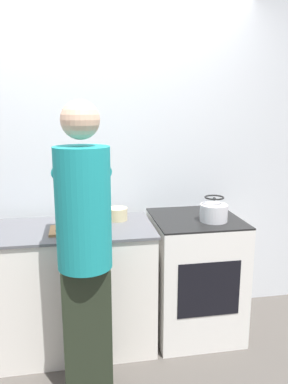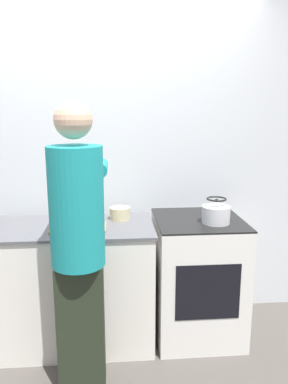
{
  "view_description": "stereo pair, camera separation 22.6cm",
  "coord_description": "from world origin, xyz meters",
  "views": [
    {
      "loc": [
        -0.11,
        -2.2,
        1.67
      ],
      "look_at": [
        0.32,
        0.2,
        1.13
      ],
      "focal_mm": 35.0,
      "sensor_mm": 36.0,
      "label": 1
    },
    {
      "loc": [
        0.12,
        -2.23,
        1.67
      ],
      "look_at": [
        0.32,
        0.2,
        1.13
      ],
      "focal_mm": 35.0,
      "sensor_mm": 36.0,
      "label": 2
    }
  ],
  "objects": [
    {
      "name": "oven",
      "position": [
        0.73,
        0.32,
        0.45
      ],
      "size": [
        0.62,
        0.65,
        0.9
      ],
      "color": "silver",
      "rests_on": "ground_plane"
    },
    {
      "name": "person",
      "position": [
        -0.09,
        -0.2,
        0.95
      ],
      "size": [
        0.34,
        0.58,
        1.73
      ],
      "color": "#232B1D",
      "rests_on": "ground_plane"
    },
    {
      "name": "counter",
      "position": [
        -0.33,
        0.29,
        0.44
      ],
      "size": [
        1.44,
        0.61,
        0.88
      ],
      "color": "silver",
      "rests_on": "ground_plane"
    },
    {
      "name": "knife",
      "position": [
        -0.18,
        0.2,
        0.91
      ],
      "size": [
        0.19,
        0.12,
        0.01
      ],
      "rotation": [
        0.0,
        0.0,
        0.49
      ],
      "color": "silver",
      "rests_on": "cutting_board"
    },
    {
      "name": "bowl_prep",
      "position": [
        0.16,
        0.42,
        0.93
      ],
      "size": [
        0.15,
        0.15,
        0.09
      ],
      "color": "#C6B789",
      "rests_on": "counter"
    },
    {
      "name": "ground_plane",
      "position": [
        0.0,
        0.0,
        0.0
      ],
      "size": [
        12.0,
        12.0,
        0.0
      ],
      "primitive_type": "plane",
      "color": "#4C4742"
    },
    {
      "name": "cutting_board",
      "position": [
        -0.12,
        0.21,
        0.89
      ],
      "size": [
        0.37,
        0.21,
        0.02
      ],
      "color": "#A87A4C",
      "rests_on": "counter"
    },
    {
      "name": "wall_back",
      "position": [
        0.0,
        0.72,
        1.3
      ],
      "size": [
        8.0,
        0.05,
        2.6
      ],
      "color": "silver",
      "rests_on": "ground_plane"
    },
    {
      "name": "kettle",
      "position": [
        0.82,
        0.22,
        0.98
      ],
      "size": [
        0.19,
        0.19,
        0.18
      ],
      "color": "silver",
      "rests_on": "oven"
    }
  ]
}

